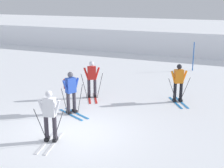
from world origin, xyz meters
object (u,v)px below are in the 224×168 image
object	(u,v)px
skier_orange	(178,81)
skier_blue	(71,90)
skier_white	(50,115)
skier_red	(92,78)
trail_marker_pole	(193,56)

from	to	relation	value
skier_orange	skier_blue	xyz separation A→B (m)	(-3.60, -3.16, 0.00)
skier_white	skier_red	bearing A→B (deg)	100.92
trail_marker_pole	skier_orange	bearing A→B (deg)	-86.06
trail_marker_pole	skier_blue	bearing A→B (deg)	-107.91
skier_red	skier_blue	xyz separation A→B (m)	(0.18, -2.18, 0.04)
skier_orange	skier_red	distance (m)	3.90
skier_blue	trail_marker_pole	bearing A→B (deg)	72.09
skier_orange	skier_white	world-z (taller)	same
skier_blue	skier_white	distance (m)	2.60
skier_red	trail_marker_pole	world-z (taller)	trail_marker_pole
skier_orange	skier_red	size ratio (longest dim) A/B	1.00
skier_orange	skier_red	world-z (taller)	same
skier_orange	skier_white	distance (m)	6.34
skier_orange	trail_marker_pole	size ratio (longest dim) A/B	0.95
skier_red	skier_blue	distance (m)	2.19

